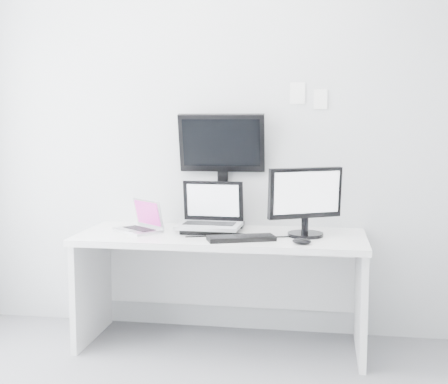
% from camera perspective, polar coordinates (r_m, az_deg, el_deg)
% --- Properties ---
extents(back_wall, '(3.60, 0.00, 3.60)m').
position_cam_1_polar(back_wall, '(4.10, 0.57, 5.48)').
color(back_wall, silver).
rests_on(back_wall, ground).
extents(desk, '(1.80, 0.70, 0.73)m').
position_cam_1_polar(desk, '(3.90, -0.25, -9.26)').
color(desk, white).
rests_on(desk, ground).
extents(macbook, '(0.36, 0.35, 0.22)m').
position_cam_1_polar(macbook, '(3.92, -8.17, -2.17)').
color(macbook, silver).
rests_on(macbook, desk).
extents(speaker, '(0.13, 0.13, 0.20)m').
position_cam_1_polar(speaker, '(4.08, -1.84, -1.86)').
color(speaker, black).
rests_on(speaker, desk).
extents(dell_laptop, '(0.41, 0.32, 0.33)m').
position_cam_1_polar(dell_laptop, '(3.84, -1.43, -1.42)').
color(dell_laptop, '#9E9FA4').
rests_on(dell_laptop, desk).
extents(rear_monitor, '(0.58, 0.22, 0.78)m').
position_cam_1_polar(rear_monitor, '(4.07, -0.17, 2.22)').
color(rear_monitor, black).
rests_on(rear_monitor, desk).
extents(samsung_monitor, '(0.53, 0.42, 0.44)m').
position_cam_1_polar(samsung_monitor, '(3.75, 7.73, -0.84)').
color(samsung_monitor, black).
rests_on(samsung_monitor, desk).
extents(keyboard, '(0.43, 0.27, 0.03)m').
position_cam_1_polar(keyboard, '(3.62, 1.63, -4.38)').
color(keyboard, black).
rests_on(keyboard, desk).
extents(mouse, '(0.12, 0.09, 0.04)m').
position_cam_1_polar(mouse, '(3.53, 7.33, -4.63)').
color(mouse, black).
rests_on(mouse, desk).
extents(wall_note_0, '(0.10, 0.00, 0.14)m').
position_cam_1_polar(wall_note_0, '(4.05, 6.95, 9.24)').
color(wall_note_0, white).
rests_on(wall_note_0, back_wall).
extents(wall_note_1, '(0.09, 0.00, 0.13)m').
position_cam_1_polar(wall_note_1, '(4.04, 9.08, 8.64)').
color(wall_note_1, white).
rests_on(wall_note_1, back_wall).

